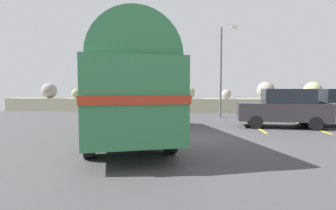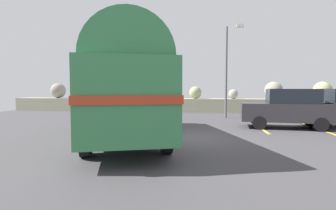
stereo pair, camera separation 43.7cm
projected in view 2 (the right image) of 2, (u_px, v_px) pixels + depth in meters
name	position (u px, v px, depth m)	size (l,w,h in m)	color
ground	(185.00, 138.00, 9.92)	(32.00, 26.00, 0.02)	#413E41
breakwater	(198.00, 103.00, 21.48)	(31.36, 2.10, 2.46)	gray
vintage_coach	(125.00, 84.00, 9.78)	(5.00, 8.90, 3.70)	black
parked_car_nearest	(288.00, 108.00, 12.38)	(4.24, 2.09, 1.86)	black
lamp_post	(228.00, 66.00, 16.62)	(1.04, 0.74, 5.83)	#5B5B60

